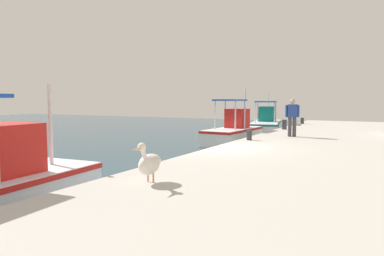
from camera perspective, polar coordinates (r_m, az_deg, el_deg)
The scene contains 8 objects.
quay_pier at distance 11.29m, azimuth 27.48°, elevation -6.25°, with size 36.00×10.00×0.80m, color #BCB7AD.
fishing_boat_second at distance 19.87m, azimuth 6.74°, elevation -0.56°, with size 4.73×2.01×3.12m.
fishing_boat_third at distance 25.52m, azimuth 11.91°, elevation 0.53°, with size 5.86×2.95×2.89m.
pelican at distance 6.96m, azimuth -6.91°, elevation -5.55°, with size 0.96×0.41×0.82m.
fisherman_standing at distance 16.13m, azimuth 15.91°, elevation 1.90°, with size 0.37×0.57×1.66m.
mooring_bollard_second at distance 14.37m, azimuth 9.24°, elevation -1.15°, with size 0.21×0.21×0.40m, color #333338.
mooring_bollard_third at distance 20.04m, azimuth 14.70°, elevation 0.55°, with size 0.26×0.26×0.53m, color #333338.
mooring_bollard_fourth at distance 25.01m, azimuth 17.40°, elevation 1.12°, with size 0.23×0.23×0.41m, color #333338.
Camera 1 is at (-11.11, -5.05, 2.42)m, focal length 32.98 mm.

